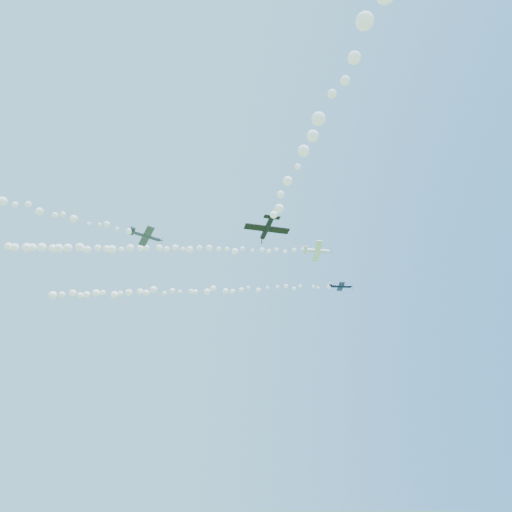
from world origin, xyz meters
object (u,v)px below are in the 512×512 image
object	(u,v)px
plane_white	(317,251)
plane_black	(267,228)
plane_grey	(146,236)
plane_navy	(341,286)

from	to	relation	value
plane_white	plane_black	xyz separation A→B (m)	(-21.09, -26.99, -15.07)
plane_grey	plane_navy	bearing A→B (deg)	5.63
plane_black	plane_navy	bearing A→B (deg)	-40.06
plane_navy	plane_white	bearing A→B (deg)	-125.24
plane_white	plane_grey	bearing A→B (deg)	-153.83
plane_white	plane_grey	world-z (taller)	plane_white
plane_navy	plane_black	xyz separation A→B (m)	(-29.42, -32.92, -9.69)
plane_navy	plane_grey	distance (m)	49.60
plane_navy	plane_black	world-z (taller)	plane_navy
plane_white	plane_navy	world-z (taller)	plane_white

